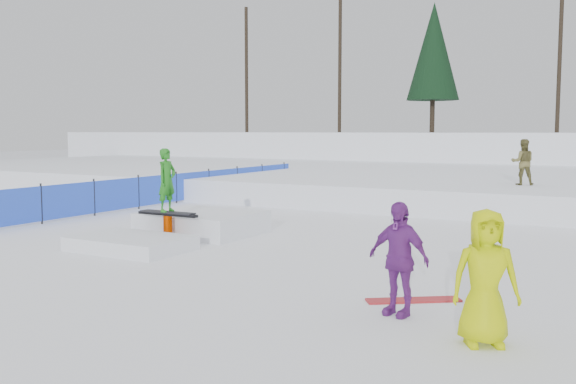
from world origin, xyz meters
The scene contains 9 objects.
ground centered at (0.00, 0.00, 0.00)m, with size 120.00×120.00×0.00m, color white.
snow_berm centered at (0.00, 30.00, 1.20)m, with size 60.00×14.00×2.40m, color white.
snow_midrise centered at (0.00, 16.00, 0.40)m, with size 50.00×18.00×0.80m, color white.
safety_fence centered at (-6.50, 6.60, 0.55)m, with size 0.05×16.00×1.10m.
walker_olive centered at (4.31, 10.35, 1.53)m, with size 0.71×0.55×1.45m, color brown.
spectator_purple centered at (4.80, -2.64, 0.78)m, with size 0.92×0.38×1.56m, color #7A2A90.
spectator_yellow centered at (6.10, -3.32, 0.81)m, with size 0.79×0.51×1.61m, color #CBDD02.
loose_board_red centered at (4.77, -1.85, 0.01)m, with size 1.40×0.28×0.03m, color #A82328.
jib_rail_feature centered at (-1.70, 0.94, 0.30)m, with size 2.60×4.40×2.11m.
Camera 1 is at (7.65, -10.85, 2.51)m, focal length 40.00 mm.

